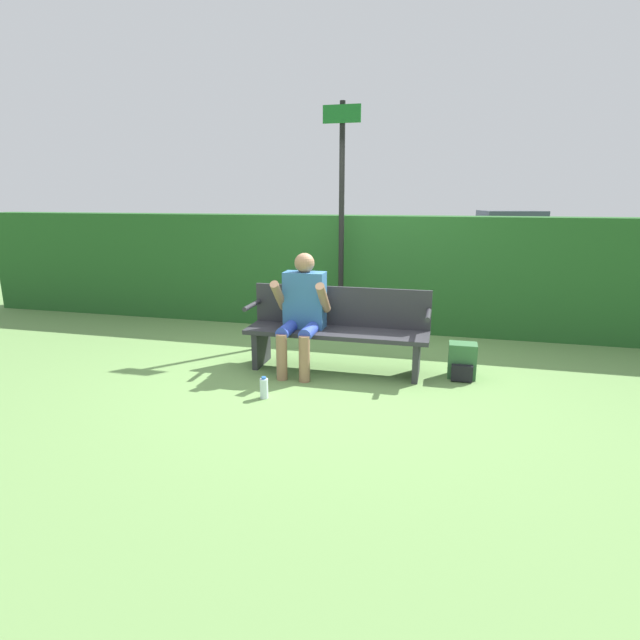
{
  "coord_description": "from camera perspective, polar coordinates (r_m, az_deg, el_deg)",
  "views": [
    {
      "loc": [
        1.05,
        -4.92,
        1.8
      ],
      "look_at": [
        -0.15,
        -0.1,
        0.57
      ],
      "focal_mm": 28.0,
      "sensor_mm": 36.0,
      "label": 1
    }
  ],
  "objects": [
    {
      "name": "ground_plane",
      "position": [
        5.34,
        1.83,
        -5.75
      ],
      "size": [
        40.0,
        40.0,
        0.0
      ],
      "primitive_type": "plane",
      "color": "#668E4C"
    },
    {
      "name": "backpack",
      "position": [
        5.27,
        15.93,
        -4.61
      ],
      "size": [
        0.28,
        0.27,
        0.36
      ],
      "color": "#336638",
      "rests_on": "ground"
    },
    {
      "name": "water_bottle",
      "position": [
        4.63,
        -6.42,
        -7.74
      ],
      "size": [
        0.08,
        0.08,
        0.2
      ],
      "color": "silver",
      "rests_on": "ground"
    },
    {
      "name": "hedge_back",
      "position": [
        6.95,
        5.18,
        5.42
      ],
      "size": [
        12.0,
        0.45,
        1.55
      ],
      "color": "#235623",
      "rests_on": "ground"
    },
    {
      "name": "parked_car",
      "position": [
        17.86,
        20.85,
        9.32
      ],
      "size": [
        4.23,
        2.52,
        1.35
      ],
      "rotation": [
        0.0,
        0.0,
        0.23
      ],
      "color": "#B7BCC6",
      "rests_on": "ground"
    },
    {
      "name": "park_bench",
      "position": [
        5.27,
        2.03,
        -0.93
      ],
      "size": [
        1.91,
        0.48,
        0.86
      ],
      "color": "#2D2D33",
      "rests_on": "ground"
    },
    {
      "name": "person_seated",
      "position": [
        5.19,
        -2.04,
        1.46
      ],
      "size": [
        0.56,
        0.61,
        1.23
      ],
      "color": "#336699",
      "rests_on": "ground"
    },
    {
      "name": "signpost",
      "position": [
        6.5,
        2.47,
        12.61
      ],
      "size": [
        0.47,
        0.09,
        2.93
      ],
      "color": "black",
      "rests_on": "ground"
    }
  ]
}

